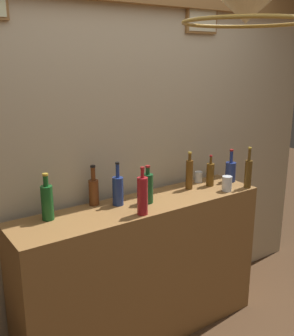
{
  "coord_description": "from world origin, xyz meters",
  "views": [
    {
      "loc": [
        -1.34,
        -1.18,
        1.89
      ],
      "look_at": [
        0.0,
        0.77,
        1.23
      ],
      "focal_mm": 42.47,
      "sensor_mm": 36.0,
      "label": 1
    }
  ],
  "objects_px": {
    "liquor_bottle_scotch": "(142,195)",
    "glass_tumbler_rocks": "(198,177)",
    "liquor_bottle_brandy": "(94,190)",
    "liquor_bottle_amaro": "(118,190)",
    "liquor_bottle_gin": "(148,188)",
    "glass_tumbler_highball": "(227,184)",
    "liquor_bottle_rum": "(189,174)",
    "liquor_bottle_whiskey": "(248,173)",
    "liquor_bottle_mezcal": "(231,171)",
    "liquor_bottle_vodka": "(210,174)",
    "liquor_bottle_rye": "(47,201)"
  },
  "relations": [
    {
      "from": "liquor_bottle_brandy",
      "to": "liquor_bottle_amaro",
      "type": "relative_size",
      "value": 0.93
    },
    {
      "from": "liquor_bottle_brandy",
      "to": "liquor_bottle_rum",
      "type": "distance_m",
      "value": 0.71
    },
    {
      "from": "liquor_bottle_rum",
      "to": "liquor_bottle_mezcal",
      "type": "distance_m",
      "value": 0.38
    },
    {
      "from": "liquor_bottle_whiskey",
      "to": "glass_tumbler_highball",
      "type": "distance_m",
      "value": 0.19
    },
    {
      "from": "liquor_bottle_vodka",
      "to": "liquor_bottle_amaro",
      "type": "bearing_deg",
      "value": 176.53
    },
    {
      "from": "liquor_bottle_brandy",
      "to": "liquor_bottle_gin",
      "type": "height_order",
      "value": "liquor_bottle_brandy"
    },
    {
      "from": "liquor_bottle_rye",
      "to": "liquor_bottle_gin",
      "type": "height_order",
      "value": "liquor_bottle_rye"
    },
    {
      "from": "liquor_bottle_mezcal",
      "to": "liquor_bottle_amaro",
      "type": "bearing_deg",
      "value": 176.78
    },
    {
      "from": "liquor_bottle_rye",
      "to": "liquor_bottle_mezcal",
      "type": "distance_m",
      "value": 1.41
    },
    {
      "from": "liquor_bottle_rye",
      "to": "liquor_bottle_vodka",
      "type": "xyz_separation_m",
      "value": [
        1.21,
        -0.07,
        -0.02
      ]
    },
    {
      "from": "liquor_bottle_whiskey",
      "to": "liquor_bottle_gin",
      "type": "distance_m",
      "value": 0.79
    },
    {
      "from": "liquor_bottle_whiskey",
      "to": "liquor_bottle_brandy",
      "type": "height_order",
      "value": "liquor_bottle_whiskey"
    },
    {
      "from": "liquor_bottle_brandy",
      "to": "glass_tumbler_highball",
      "type": "bearing_deg",
      "value": -17.8
    },
    {
      "from": "liquor_bottle_whiskey",
      "to": "glass_tumbler_highball",
      "type": "bearing_deg",
      "value": 169.26
    },
    {
      "from": "liquor_bottle_mezcal",
      "to": "liquor_bottle_gin",
      "type": "xyz_separation_m",
      "value": [
        -0.78,
        -0.02,
        0.02
      ]
    },
    {
      "from": "liquor_bottle_mezcal",
      "to": "liquor_bottle_rum",
      "type": "bearing_deg",
      "value": 173.87
    },
    {
      "from": "liquor_bottle_amaro",
      "to": "glass_tumbler_rocks",
      "type": "bearing_deg",
      "value": 5.23
    },
    {
      "from": "liquor_bottle_whiskey",
      "to": "liquor_bottle_gin",
      "type": "height_order",
      "value": "liquor_bottle_whiskey"
    },
    {
      "from": "liquor_bottle_amaro",
      "to": "glass_tumbler_highball",
      "type": "relative_size",
      "value": 2.64
    },
    {
      "from": "liquor_bottle_whiskey",
      "to": "liquor_bottle_vodka",
      "type": "distance_m",
      "value": 0.27
    },
    {
      "from": "liquor_bottle_gin",
      "to": "liquor_bottle_rum",
      "type": "bearing_deg",
      "value": 8.84
    },
    {
      "from": "liquor_bottle_rum",
      "to": "liquor_bottle_gin",
      "type": "relative_size",
      "value": 1.09
    },
    {
      "from": "liquor_bottle_vodka",
      "to": "liquor_bottle_rum",
      "type": "distance_m",
      "value": 0.18
    },
    {
      "from": "liquor_bottle_scotch",
      "to": "glass_tumbler_rocks",
      "type": "height_order",
      "value": "liquor_bottle_scotch"
    },
    {
      "from": "liquor_bottle_amaro",
      "to": "glass_tumbler_highball",
      "type": "xyz_separation_m",
      "value": [
        0.77,
        -0.2,
        -0.05
      ]
    },
    {
      "from": "liquor_bottle_rum",
      "to": "glass_tumbler_rocks",
      "type": "relative_size",
      "value": 3.33
    },
    {
      "from": "liquor_bottle_rye",
      "to": "glass_tumbler_rocks",
      "type": "bearing_deg",
      "value": 2.05
    },
    {
      "from": "liquor_bottle_gin",
      "to": "glass_tumbler_rocks",
      "type": "distance_m",
      "value": 0.59
    },
    {
      "from": "glass_tumbler_rocks",
      "to": "liquor_bottle_gin",
      "type": "bearing_deg",
      "value": -165.7
    },
    {
      "from": "liquor_bottle_scotch",
      "to": "liquor_bottle_gin",
      "type": "distance_m",
      "value": 0.2
    },
    {
      "from": "liquor_bottle_brandy",
      "to": "liquor_bottle_mezcal",
      "type": "relative_size",
      "value": 1.05
    },
    {
      "from": "liquor_bottle_vodka",
      "to": "liquor_bottle_amaro",
      "type": "relative_size",
      "value": 0.82
    },
    {
      "from": "liquor_bottle_mezcal",
      "to": "glass_tumbler_rocks",
      "type": "height_order",
      "value": "liquor_bottle_mezcal"
    },
    {
      "from": "liquor_bottle_rye",
      "to": "glass_tumbler_highball",
      "type": "bearing_deg",
      "value": -10.34
    },
    {
      "from": "liquor_bottle_amaro",
      "to": "liquor_bottle_rye",
      "type": "bearing_deg",
      "value": 176.85
    },
    {
      "from": "glass_tumbler_rocks",
      "to": "liquor_bottle_mezcal",
      "type": "bearing_deg",
      "value": -29.93
    },
    {
      "from": "liquor_bottle_rum",
      "to": "glass_tumbler_rocks",
      "type": "height_order",
      "value": "liquor_bottle_rum"
    },
    {
      "from": "liquor_bottle_amaro",
      "to": "glass_tumbler_rocks",
      "type": "height_order",
      "value": "liquor_bottle_amaro"
    },
    {
      "from": "liquor_bottle_gin",
      "to": "glass_tumbler_highball",
      "type": "relative_size",
      "value": 2.34
    },
    {
      "from": "liquor_bottle_gin",
      "to": "glass_tumbler_highball",
      "type": "xyz_separation_m",
      "value": [
        0.59,
        -0.12,
        -0.05
      ]
    },
    {
      "from": "liquor_bottle_gin",
      "to": "liquor_bottle_brandy",
      "type": "bearing_deg",
      "value": 151.43
    },
    {
      "from": "liquor_bottle_rum",
      "to": "glass_tumbler_rocks",
      "type": "xyz_separation_m",
      "value": [
        0.16,
        0.08,
        -0.07
      ]
    },
    {
      "from": "liquor_bottle_amaro",
      "to": "liquor_bottle_rum",
      "type": "distance_m",
      "value": 0.58
    },
    {
      "from": "liquor_bottle_mezcal",
      "to": "glass_tumbler_highball",
      "type": "distance_m",
      "value": 0.24
    },
    {
      "from": "liquor_bottle_rum",
      "to": "glass_tumbler_highball",
      "type": "bearing_deg",
      "value": -44.31
    },
    {
      "from": "liquor_bottle_vodka",
      "to": "liquor_bottle_gin",
      "type": "xyz_separation_m",
      "value": [
        -0.58,
        -0.03,
        0.01
      ]
    },
    {
      "from": "liquor_bottle_rye",
      "to": "liquor_bottle_vodka",
      "type": "bearing_deg",
      "value": -3.35
    },
    {
      "from": "liquor_bottle_amaro",
      "to": "liquor_bottle_rum",
      "type": "relative_size",
      "value": 1.04
    },
    {
      "from": "liquor_bottle_whiskey",
      "to": "liquor_bottle_mezcal",
      "type": "height_order",
      "value": "liquor_bottle_whiskey"
    },
    {
      "from": "liquor_bottle_whiskey",
      "to": "liquor_bottle_scotch",
      "type": "relative_size",
      "value": 1.01
    }
  ]
}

